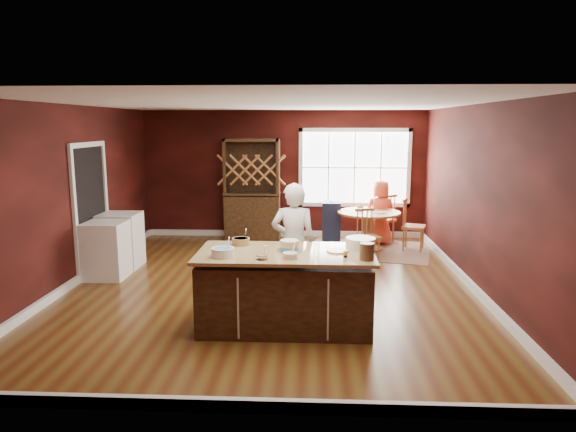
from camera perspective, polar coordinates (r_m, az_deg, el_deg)
The scene contains 28 objects.
room_shell at distance 7.54m, azimuth -1.93°, elevation 2.09°, with size 7.00×7.00×7.00m.
window at distance 10.99m, azimuth 7.40°, elevation 5.35°, with size 2.36×0.10×1.66m, color white, non-canonical shape.
doorway at distance 8.91m, azimuth -20.99°, elevation 0.56°, with size 0.08×1.26×2.13m, color white, non-canonical shape.
kitchen_island at distance 6.22m, azimuth -0.29°, elevation -8.30°, with size 2.09×1.09×0.92m.
dining_table at distance 10.03m, azimuth 8.95°, elevation -0.72°, with size 1.21×1.21×0.75m.
baker at distance 6.87m, azimuth 0.64°, elevation -3.14°, with size 0.60×0.40×1.65m, color silver.
layer_cake at distance 6.12m, azimuth 0.17°, elevation -3.30°, with size 0.31×0.31×0.13m, color silver, non-canonical shape.
bowl_blue at distance 5.91m, azimuth -7.24°, elevation -4.02°, with size 0.26×0.26×0.10m, color white.
bowl_yellow at distance 6.46m, azimuth -5.26°, elevation -2.83°, with size 0.22×0.22×0.08m, color #AF7C45.
bowl_pink at distance 5.75m, azimuth -2.95°, elevation -4.60°, with size 0.13×0.13×0.05m, color silver.
bowl_olive at distance 5.79m, azimuth 0.24°, elevation -4.41°, with size 0.17×0.17×0.06m, color beige.
drinking_glass at distance 5.97m, azimuth 3.18°, elevation -3.59°, with size 0.07×0.07×0.14m, color silver.
dinner_plate at distance 6.13m, azimuth 5.54°, elevation -3.87°, with size 0.26×0.26×0.02m, color #FFE6BF.
white_tub at distance 6.33m, azimuth 8.06°, elevation -2.96°, with size 0.36×0.36×0.12m, color white.
stoneware_crock at distance 5.78m, azimuth 8.74°, elevation -3.92°, with size 0.16×0.16×0.19m, color brown.
toy_figurine at distance 5.85m, azimuth 6.38°, elevation -4.24°, with size 0.05×0.05×0.08m, color yellow, non-canonical shape.
rug at distance 10.14m, azimuth 8.86°, elevation -3.65°, with size 2.33×1.80×0.01m, color brown.
chair_east at distance 10.16m, azimuth 13.82°, elevation -0.90°, with size 0.43×0.41×1.02m, color brown, non-canonical shape.
chair_south at distance 9.29m, azimuth 8.88°, elevation -2.05°, with size 0.39×0.37×0.92m, color brown, non-canonical shape.
chair_north at distance 10.77m, azimuth 10.44°, elevation -0.17°, with size 0.43×0.41×1.01m, color brown, non-canonical shape.
seated_woman at distance 10.48m, azimuth 10.22°, elevation 0.38°, with size 0.64×0.42×1.31m, color #E55237.
high_chair at distance 10.36m, azimuth 4.87°, elevation -0.73°, with size 0.37×0.37×0.91m, color black, non-canonical shape.
toddler at distance 10.27m, azimuth 4.62°, elevation 1.19°, with size 0.18×0.14×0.26m, color #8CA5BF, non-canonical shape.
table_plate at distance 9.89m, azimuth 10.30°, elevation 0.39°, with size 0.22×0.22×0.02m, color beige.
table_cup at distance 10.12m, azimuth 8.02°, elevation 0.94°, with size 0.13×0.13×0.10m, color beige.
hutch at distance 10.82m, azimuth -3.98°, elevation 2.98°, with size 1.15×0.48×2.12m, color #352212.
washer at distance 8.61m, azimuth -19.57°, elevation -3.59°, with size 0.62×0.60×0.90m, color white.
dryer at distance 9.18m, azimuth -18.08°, elevation -2.58°, with size 0.64×0.62×0.93m, color white.
Camera 1 is at (0.61, -7.44, 2.41)m, focal length 32.00 mm.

